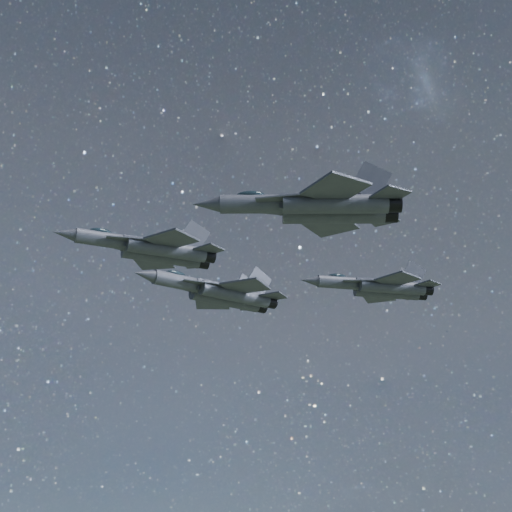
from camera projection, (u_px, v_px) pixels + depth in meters
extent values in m
cylinder|color=#343641|center=(112.00, 241.00, 78.81)|extent=(7.38, 2.39, 1.53)
cone|color=#343641|center=(64.00, 234.00, 77.11)|extent=(2.50, 1.64, 1.37)
ellipsoid|color=#18262C|center=(101.00, 232.00, 78.65)|extent=(2.44, 1.30, 0.75)
cube|color=#343641|center=(160.00, 248.00, 80.63)|extent=(8.15, 2.43, 1.27)
cylinder|color=#343641|center=(167.00, 250.00, 79.76)|extent=(8.35, 2.51, 1.53)
cylinder|color=#343641|center=(161.00, 256.00, 81.45)|extent=(8.35, 2.51, 1.53)
cylinder|color=black|center=(208.00, 256.00, 81.39)|extent=(1.43, 1.55, 1.41)
cylinder|color=black|center=(202.00, 262.00, 83.07)|extent=(1.43, 1.55, 1.41)
cube|color=#343641|center=(132.00, 240.00, 78.26)|extent=(5.16, 1.44, 0.12)
cube|color=#343641|center=(126.00, 249.00, 80.54)|extent=(5.18, 2.59, 0.12)
cube|color=#343641|center=(172.00, 239.00, 77.75)|extent=(5.54, 5.62, 0.20)
cube|color=#343641|center=(153.00, 262.00, 83.47)|extent=(5.16, 5.39, 0.20)
cube|color=#343641|center=(209.00, 249.00, 80.22)|extent=(3.27, 3.31, 0.15)
cube|color=#343641|center=(195.00, 264.00, 84.09)|extent=(3.03, 3.14, 0.15)
cube|color=#343641|center=(194.00, 236.00, 81.26)|extent=(3.42, 0.54, 3.49)
cube|color=#343641|center=(187.00, 244.00, 83.36)|extent=(3.37, 0.84, 3.49)
cylinder|color=#343641|center=(185.00, 283.00, 90.76)|extent=(8.22, 4.09, 1.70)
cone|color=#343641|center=(144.00, 275.00, 88.05)|extent=(2.96, 2.26, 1.53)
ellipsoid|color=#18262C|center=(176.00, 274.00, 90.38)|extent=(2.83, 1.89, 0.84)
cube|color=#343641|center=(227.00, 292.00, 93.67)|extent=(9.03, 4.30, 1.42)
cylinder|color=#343641|center=(235.00, 294.00, 92.87)|extent=(9.26, 4.43, 1.70)
cylinder|color=#343641|center=(225.00, 299.00, 94.56)|extent=(9.26, 4.43, 1.70)
cylinder|color=black|center=(270.00, 302.00, 95.46)|extent=(1.83, 1.93, 1.57)
cylinder|color=black|center=(260.00, 306.00, 97.15)|extent=(1.83, 1.93, 1.57)
cube|color=#343641|center=(206.00, 284.00, 90.58)|extent=(5.78, 1.87, 0.13)
cube|color=#343641|center=(194.00, 291.00, 92.87)|extent=(5.56, 3.79, 0.13)
cube|color=#343641|center=(245.00, 286.00, 90.80)|extent=(6.27, 6.20, 0.22)
cube|color=#343641|center=(213.00, 303.00, 96.56)|extent=(5.18, 5.57, 0.22)
cube|color=#343641|center=(273.00, 296.00, 94.21)|extent=(3.71, 3.70, 0.16)
cube|color=#343641|center=(251.00, 307.00, 98.11)|extent=(3.03, 3.20, 0.16)
cube|color=#343641|center=(258.00, 282.00, 95.05)|extent=(3.75, 1.03, 3.89)
cube|color=#343641|center=(246.00, 288.00, 97.16)|extent=(3.57, 1.61, 3.89)
cylinder|color=#343641|center=(266.00, 204.00, 64.35)|extent=(7.60, 3.62, 1.57)
cone|color=#343641|center=(207.00, 204.00, 64.40)|extent=(2.72, 2.04, 1.41)
ellipsoid|color=#18262C|center=(251.00, 196.00, 64.64)|extent=(2.60, 1.70, 0.78)
cube|color=#343641|center=(329.00, 204.00, 64.28)|extent=(8.35, 3.79, 1.31)
cylinder|color=#343641|center=(335.00, 204.00, 63.17)|extent=(8.56, 3.91, 1.57)
cylinder|color=#343641|center=(333.00, 214.00, 65.04)|extent=(8.56, 3.91, 1.57)
cylinder|color=black|center=(393.00, 204.00, 63.12)|extent=(1.67, 1.76, 1.45)
cylinder|color=black|center=(389.00, 214.00, 65.00)|extent=(1.67, 1.76, 1.45)
cube|color=#343641|center=(288.00, 198.00, 63.02)|extent=(5.16, 3.40, 0.12)
cube|color=#343641|center=(287.00, 212.00, 65.55)|extent=(5.32, 1.60, 0.12)
cube|color=#343641|center=(335.00, 189.00, 60.99)|extent=(4.85, 5.20, 0.20)
cube|color=#343641|center=(329.00, 224.00, 67.37)|extent=(5.78, 5.74, 0.20)
cube|color=#343641|center=(390.00, 194.00, 61.98)|extent=(2.84, 2.99, 0.15)
cube|color=#343641|center=(382.00, 218.00, 66.29)|extent=(3.42, 3.42, 0.15)
cube|color=#343641|center=(371.00, 181.00, 63.60)|extent=(3.32, 1.42, 3.59)
cube|color=#343641|center=(367.00, 195.00, 65.95)|extent=(3.47, 0.87, 3.59)
cylinder|color=#343641|center=(347.00, 283.00, 87.48)|extent=(6.72, 1.91, 1.40)
cone|color=#343641|center=(309.00, 281.00, 86.69)|extent=(2.24, 1.42, 1.25)
ellipsoid|color=#18262C|center=(337.00, 277.00, 87.53)|extent=(2.20, 1.10, 0.69)
cube|color=#343641|center=(386.00, 286.00, 88.32)|extent=(7.43, 1.91, 1.16)
cylinder|color=#343641|center=(392.00, 287.00, 87.42)|extent=(7.61, 1.98, 1.40)
cylinder|color=#343641|center=(387.00, 292.00, 89.06)|extent=(7.61, 1.98, 1.40)
cylinder|color=black|center=(427.00, 290.00, 88.18)|extent=(1.26, 1.38, 1.29)
cylinder|color=black|center=(421.00, 295.00, 89.81)|extent=(1.26, 1.38, 1.29)
cube|color=#343641|center=(364.00, 281.00, 86.63)|extent=(4.75, 2.19, 0.11)
cube|color=#343641|center=(357.00, 288.00, 88.84)|extent=(4.74, 1.51, 0.11)
cube|color=#343641|center=(398.00, 279.00, 85.49)|extent=(4.80, 4.99, 0.18)
cube|color=#343641|center=(379.00, 296.00, 91.05)|extent=(5.03, 5.12, 0.18)
cube|color=#343641|center=(428.00, 284.00, 87.11)|extent=(2.82, 2.91, 0.13)
cube|color=#343641|center=(414.00, 296.00, 90.87)|extent=(2.97, 3.01, 0.13)
cube|color=#343641|center=(414.00, 274.00, 88.31)|extent=(3.10, 0.64, 3.19)
cube|color=#343641|center=(406.00, 280.00, 90.36)|extent=(3.12, 0.46, 3.19)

